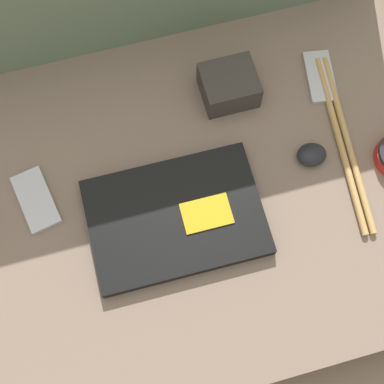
{
  "coord_description": "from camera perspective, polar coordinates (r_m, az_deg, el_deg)",
  "views": [
    {
      "loc": [
        -0.09,
        -0.32,
        1.06
      ],
      "look_at": [
        0.0,
        0.0,
        0.12
      ],
      "focal_mm": 50.0,
      "sensor_mm": 36.0,
      "label": 1
    }
  ],
  "objects": [
    {
      "name": "camera_pouch",
      "position": [
        1.08,
        3.95,
        11.26
      ],
      "size": [
        0.11,
        0.09,
        0.06
      ],
      "color": "#38332D",
      "rests_on": "couch_seat"
    },
    {
      "name": "drumstick_pair",
      "position": [
        1.09,
        15.88,
        5.19
      ],
      "size": [
        0.07,
        0.38,
        0.01
      ],
      "rotation": [
        0.0,
        0.0,
        -0.11
      ],
      "color": "tan",
      "rests_on": "couch_seat"
    },
    {
      "name": "computer_mouse",
      "position": [
        1.05,
        12.64,
        3.91
      ],
      "size": [
        0.06,
        0.05,
        0.03
      ],
      "rotation": [
        0.0,
        0.0,
        -0.08
      ],
      "color": "black",
      "rests_on": "couch_seat"
    },
    {
      "name": "couch_seat",
      "position": [
        1.06,
        0.0,
        -1.27
      ],
      "size": [
        1.02,
        0.72,
        0.1
      ],
      "color": "#7A6656",
      "rests_on": "ground_plane"
    },
    {
      "name": "laptop",
      "position": [
        0.99,
        -1.72,
        -2.71
      ],
      "size": [
        0.32,
        0.23,
        0.03
      ],
      "rotation": [
        0.0,
        0.0,
        -0.01
      ],
      "color": "black",
      "rests_on": "couch_seat"
    },
    {
      "name": "ground_plane",
      "position": [
        1.11,
        0.0,
        -2.09
      ],
      "size": [
        8.0,
        8.0,
        0.0
      ],
      "primitive_type": "plane",
      "color": "#7A6651"
    },
    {
      "name": "phone_silver",
      "position": [
        1.15,
        13.5,
        11.87
      ],
      "size": [
        0.07,
        0.13,
        0.01
      ],
      "rotation": [
        0.0,
        0.0,
        -0.16
      ],
      "color": "#B7B7BC",
      "rests_on": "couch_seat"
    },
    {
      "name": "phone_black",
      "position": [
        1.05,
        -16.3,
        -0.82
      ],
      "size": [
        0.08,
        0.13,
        0.01
      ],
      "rotation": [
        0.0,
        0.0,
        0.19
      ],
      "color": "#B7B7BC",
      "rests_on": "couch_seat"
    }
  ]
}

